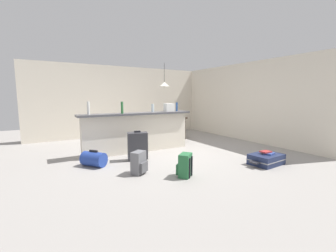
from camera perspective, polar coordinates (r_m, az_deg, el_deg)
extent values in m
cube|color=gray|center=(5.90, -0.54, -6.77)|extent=(13.00, 13.00, 0.05)
cube|color=silver|center=(8.50, -10.92, 6.17)|extent=(6.60, 0.10, 2.50)
cube|color=silver|center=(7.90, 17.94, 5.85)|extent=(0.10, 6.00, 2.50)
cube|color=silver|center=(5.85, -7.54, -1.87)|extent=(2.80, 0.20, 0.97)
cube|color=#4C4C51|center=(5.79, -7.63, 3.11)|extent=(2.96, 0.40, 0.05)
cylinder|color=silver|center=(5.43, -19.50, 4.31)|extent=(0.06, 0.06, 0.30)
cylinder|color=#2D6B38|center=(5.52, -11.56, 4.57)|extent=(0.06, 0.06, 0.29)
cylinder|color=silver|center=(5.96, -3.90, 4.57)|extent=(0.07, 0.07, 0.22)
cylinder|color=#284C89|center=(6.40, 2.23, 4.91)|extent=(0.06, 0.06, 0.24)
cube|color=silver|center=(6.18, 0.29, 4.71)|extent=(0.26, 0.18, 0.22)
cube|color=#332319|center=(7.51, -0.22, 2.09)|extent=(1.10, 0.80, 0.04)
cylinder|color=#332319|center=(7.02, -2.28, -1.34)|extent=(0.06, 0.06, 0.70)
cylinder|color=#332319|center=(7.53, 4.31, -0.76)|extent=(0.06, 0.06, 0.70)
cylinder|color=#332319|center=(7.62, -4.70, -0.66)|extent=(0.06, 0.06, 0.70)
cylinder|color=#332319|center=(8.09, 1.56, -0.16)|extent=(0.06, 0.06, 0.70)
cube|color=black|center=(6.96, 2.04, -0.76)|extent=(0.47, 0.47, 0.04)
cube|color=black|center=(7.09, 1.51, 1.52)|extent=(0.40, 0.11, 0.48)
cylinder|color=black|center=(6.79, 1.27, -2.89)|extent=(0.04, 0.04, 0.41)
cylinder|color=black|center=(6.91, 3.76, -2.72)|extent=(0.04, 0.04, 0.41)
cylinder|color=black|center=(7.08, 0.35, -2.45)|extent=(0.04, 0.04, 0.41)
cylinder|color=black|center=(7.20, 2.75, -2.30)|extent=(0.04, 0.04, 0.41)
cylinder|color=black|center=(7.47, -0.95, 13.31)|extent=(0.01, 0.01, 0.63)
cone|color=white|center=(7.44, -0.94, 10.52)|extent=(0.34, 0.34, 0.14)
sphere|color=white|center=(7.44, -0.94, 9.90)|extent=(0.07, 0.07, 0.07)
cube|color=#1E284C|center=(5.25, 23.61, -7.70)|extent=(0.71, 0.53, 0.22)
cube|color=gray|center=(5.25, 23.61, -7.70)|extent=(0.73, 0.54, 0.02)
cube|color=#2D2D33|center=(4.92, 21.07, -8.59)|extent=(0.15, 0.19, 0.02)
cylinder|color=#233D93|center=(4.92, -18.27, -7.96)|extent=(0.53, 0.56, 0.30)
cube|color=black|center=(4.88, -18.35, -6.04)|extent=(0.15, 0.18, 0.04)
cube|color=#286B3D|center=(4.09, 4.41, -9.87)|extent=(0.33, 0.31, 0.42)
cube|color=#205530|center=(4.15, 2.92, -10.69)|extent=(0.21, 0.18, 0.19)
cube|color=black|center=(4.14, 6.04, -10.01)|extent=(0.04, 0.04, 0.36)
cube|color=black|center=(4.01, 5.49, -10.58)|extent=(0.04, 0.04, 0.36)
cube|color=slate|center=(4.27, -7.48, -9.17)|extent=(0.33, 0.31, 0.42)
cube|color=#515155|center=(4.24, -6.18, -10.32)|extent=(0.21, 0.18, 0.19)
cube|color=black|center=(4.27, -9.13, -9.49)|extent=(0.04, 0.04, 0.36)
cube|color=black|center=(4.39, -8.12, -9.03)|extent=(0.04, 0.04, 0.36)
cube|color=#38383D|center=(5.13, -7.71, -4.96)|extent=(0.49, 0.36, 0.60)
cylinder|color=black|center=(5.22, -5.55, -8.09)|extent=(0.07, 0.05, 0.06)
cylinder|color=black|center=(5.19, -9.76, -8.26)|extent=(0.07, 0.05, 0.06)
cube|color=#232328|center=(5.07, -7.77, -1.42)|extent=(0.15, 0.08, 0.04)
cube|color=#334C99|center=(5.23, 24.22, -6.37)|extent=(0.25, 0.21, 0.03)
cube|color=#AD2D2D|center=(5.23, 23.50, -5.99)|extent=(0.22, 0.16, 0.03)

